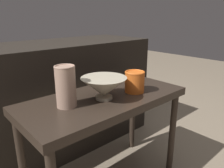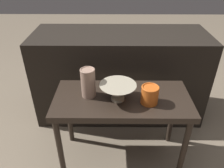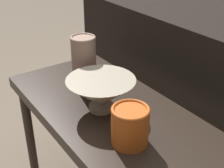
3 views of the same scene
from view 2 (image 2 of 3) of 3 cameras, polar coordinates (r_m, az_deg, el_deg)
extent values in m
plane|color=#7F705B|center=(1.69, 2.19, -18.19)|extent=(8.00, 8.00, 0.00)
cube|color=#2D231C|center=(1.34, 2.63, -4.13)|extent=(0.83, 0.39, 0.04)
cylinder|color=#2D231C|center=(1.44, -13.42, -16.30)|extent=(0.04, 0.04, 0.49)
cylinder|color=#2D231C|center=(1.47, 18.23, -16.12)|extent=(0.04, 0.04, 0.49)
cylinder|color=#2D231C|center=(1.66, -11.14, -8.10)|extent=(0.04, 0.04, 0.49)
cylinder|color=#2D231C|center=(1.68, 15.41, -8.11)|extent=(0.04, 0.04, 0.49)
cube|color=black|center=(1.88, 2.02, 2.35)|extent=(1.38, 0.50, 0.74)
cylinder|color=#B2A88E|center=(1.30, 1.51, -3.79)|extent=(0.08, 0.08, 0.02)
cone|color=#B2A88E|center=(1.27, 1.54, -1.86)|extent=(0.21, 0.21, 0.09)
cylinder|color=tan|center=(1.30, -6.22, 0.25)|extent=(0.09, 0.09, 0.18)
torus|color=tan|center=(1.26, -6.46, 3.68)|extent=(0.09, 0.09, 0.01)
cylinder|color=orange|center=(1.27, 9.81, -2.88)|extent=(0.10, 0.10, 0.10)
torus|color=orange|center=(1.24, 10.03, -0.91)|extent=(0.10, 0.10, 0.01)
camera|label=1|loc=(0.78, -50.99, -12.06)|focal=35.00mm
camera|label=3|loc=(0.98, 49.23, 7.27)|focal=50.00mm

